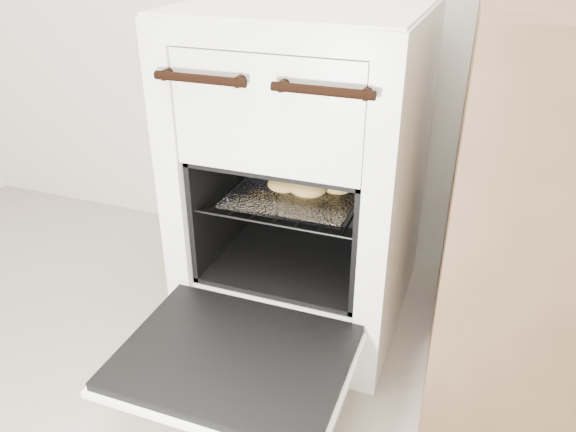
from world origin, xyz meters
name	(u,v)px	position (x,y,z in m)	size (l,w,h in m)	color
stove	(306,178)	(0.03, 1.18, 0.42)	(0.57, 0.63, 0.87)	white
oven_door	(234,359)	(0.03, 0.71, 0.19)	(0.51, 0.40, 0.04)	black
oven_rack	(298,192)	(0.03, 1.12, 0.41)	(0.41, 0.40, 0.01)	black
foil_sheet	(296,193)	(0.03, 1.10, 0.42)	(0.32, 0.28, 0.01)	white
baked_rolls	(310,184)	(0.07, 1.13, 0.44)	(0.24, 0.23, 0.05)	tan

